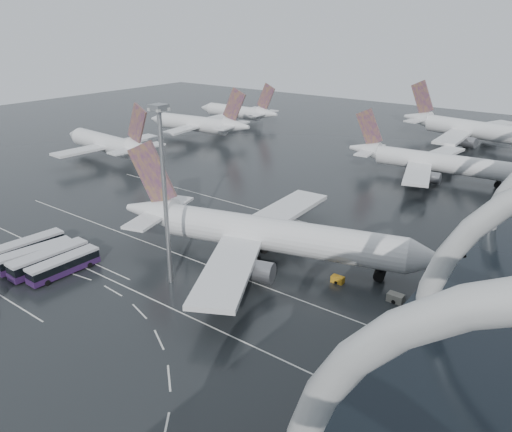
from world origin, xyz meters
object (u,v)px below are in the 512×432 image
Objects in this scene: airliner_gate_c at (475,130)px; gse_cart_belly_d at (395,298)px; airliner_gate_b at (433,162)px; jet_remote_west at (109,144)px; gse_cart_belly_e at (373,255)px; jet_remote_far at (239,112)px; bus_row_near_a at (28,247)px; jet_remote_mid at (200,124)px; bus_row_near_d at (64,265)px; floodlight_mast at (163,176)px; bus_row_near_b at (35,255)px; gse_cart_belly_b at (399,257)px; airliner_main at (265,234)px; bus_row_near_c at (49,259)px; gse_cart_belly_a at (338,279)px.

airliner_gate_c is 23.01× the size of gse_cart_belly_d.
jet_remote_west is at bearing -158.94° from airliner_gate_b.
jet_remote_west is (-84.91, -90.55, -0.13)m from airliner_gate_c.
jet_remote_west reaches higher than gse_cart_belly_e.
jet_remote_far is 3.00× the size of bus_row_near_a.
jet_remote_mid is (-86.32, -2.12, 0.60)m from airliner_gate_b.
airliner_gate_b is at bearing -17.22° from bus_row_near_d.
jet_remote_west is at bearing 93.57° from jet_remote_far.
bus_row_near_a is 0.45× the size of floodlight_mast.
bus_row_near_b is at bearing -154.44° from gse_cart_belly_d.
gse_cart_belly_b is 15.25m from gse_cart_belly_d.
airliner_main is at bearing -42.60° from bus_row_near_b.
jet_remote_west is at bearing 49.77° from bus_row_near_b.
jet_remote_far is at bearing 27.35° from bus_row_near_d.
gse_cart_belly_a is at bearing -56.52° from bus_row_near_c.
gse_cart_belly_a is (101.09, -97.91, -3.99)m from jet_remote_far.
gse_cart_belly_e is at bearing -86.05° from airliner_gate_b.
airliner_main is at bearing 132.53° from jet_remote_mid.
bus_row_near_b reaches higher than gse_cart_belly_d.
bus_row_near_a is 5.36× the size of gse_cart_belly_d.
jet_remote_mid is 106.82m from bus_row_near_c.
jet_remote_far is 3.16× the size of bus_row_near_d.
gse_cart_belly_a is (42.92, 26.58, -1.33)m from bus_row_near_c.
gse_cart_belly_b is (44.06, 40.39, -1.11)m from bus_row_near_d.
bus_row_near_a is at bearing -162.15° from floodlight_mast.
airliner_gate_b is 101.68m from bus_row_near_c.
jet_remote_far is (-6.51, 31.05, -0.45)m from jet_remote_mid.
gse_cart_belly_e reaches higher than gse_cart_belly_b.
gse_cart_belly_b is (51.34, 41.40, -1.18)m from bus_row_near_b.
airliner_gate_b is 3.74× the size of bus_row_near_b.
gse_cart_belly_b is (99.78, -12.19, -4.41)m from jet_remote_west.
jet_remote_mid is at bearing 176.36° from airliner_gate_b.
airliner_main is at bearing -43.11° from bus_row_near_d.
airliner_main reaches higher than gse_cart_belly_a.
airliner_gate_c is at bearing 98.24° from gse_cart_belly_b.
floodlight_mast is 41.14m from gse_cart_belly_e.
bus_row_near_a is (43.59, -92.81, -3.21)m from jet_remote_mid.
bus_row_near_a is at bearing -156.98° from gse_cart_belly_d.
airliner_main reaches higher than bus_row_near_c.
jet_remote_mid is at bearing 34.76° from bus_row_near_b.
floodlight_mast is (-12.53, -133.86, 13.48)m from airliner_gate_c.
floodlight_mast is at bearing -85.95° from airliner_gate_c.
airliner_gate_c is 148.80m from bus_row_near_a.
jet_remote_west is 76.68m from bus_row_near_d.
airliner_gate_c is 124.13m from jet_remote_west.
jet_remote_mid reaches higher than bus_row_near_a.
airliner_main is 104.57m from jet_remote_mid.
bus_row_near_c is (51.67, -93.44, -3.12)m from jet_remote_mid.
jet_remote_west is 74.40m from bus_row_near_c.
gse_cart_belly_a is at bearing -75.71° from airliner_gate_c.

